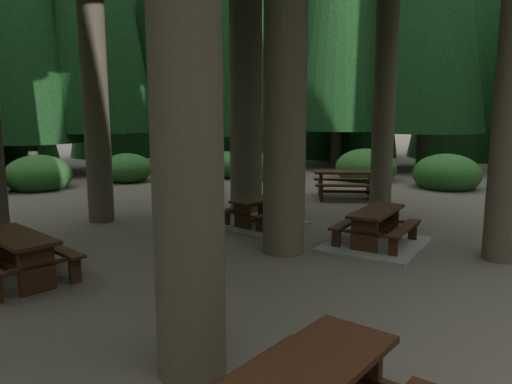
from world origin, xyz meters
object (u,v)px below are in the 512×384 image
picnic_table_a (376,233)px  picnic_table_b (17,251)px  picnic_table_d (346,180)px  picnic_table_c (260,216)px

picnic_table_a → picnic_table_b: picnic_table_b is taller
picnic_table_a → picnic_table_d: bearing=28.5°
picnic_table_b → picnic_table_a: bearing=-118.0°
picnic_table_d → picnic_table_b: bearing=-127.0°
picnic_table_c → picnic_table_d: 4.68m
picnic_table_b → picnic_table_d: size_ratio=0.85×
picnic_table_c → picnic_table_d: (4.38, 1.62, 0.35)m
picnic_table_a → picnic_table_c: 3.03m
picnic_table_a → picnic_table_c: picnic_table_a is taller
picnic_table_a → picnic_table_b: 6.92m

